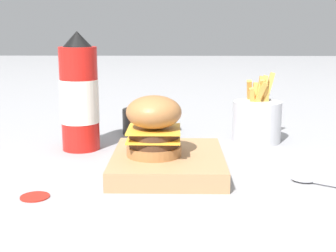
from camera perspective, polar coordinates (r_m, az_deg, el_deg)
ground_plane at (r=0.84m, az=-2.92°, el=-5.26°), size 6.00×6.00×0.00m
serving_board at (r=0.83m, az=-0.00°, el=-4.44°), size 0.23×0.19×0.03m
burger at (r=0.80m, az=-1.73°, el=0.09°), size 0.10×0.10×0.10m
ketchup_bottle at (r=0.97m, az=-10.75°, el=3.57°), size 0.08×0.08×0.24m
fries_basket at (r=1.04m, az=10.78°, el=0.73°), size 0.11×0.11×0.15m
side_bowl at (r=1.11m, az=-2.47°, el=0.68°), size 0.12×0.12×0.06m
spoon at (r=0.80m, az=17.97°, el=-6.51°), size 0.10×0.14×0.01m
ketchup_puddle at (r=0.74m, az=-15.93°, el=-8.22°), size 0.04×0.04×0.00m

